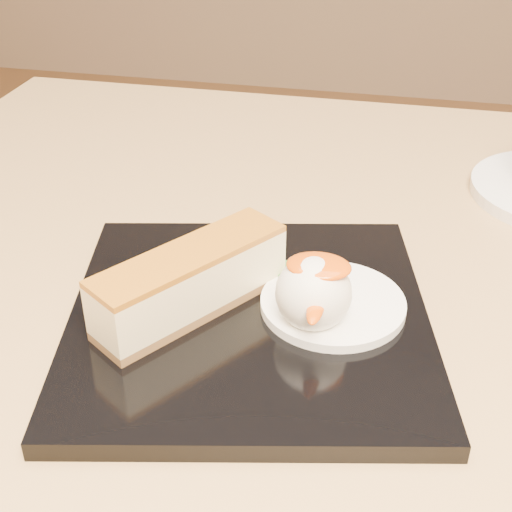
% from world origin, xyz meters
% --- Properties ---
extents(table, '(0.80, 0.80, 0.72)m').
position_xyz_m(table, '(0.00, 0.00, 0.56)').
color(table, black).
rests_on(table, ground).
extents(dessert_plate, '(0.26, 0.26, 0.01)m').
position_xyz_m(dessert_plate, '(-0.04, -0.02, 0.73)').
color(dessert_plate, black).
rests_on(dessert_plate, table).
extents(cheesecake, '(0.10, 0.13, 0.04)m').
position_xyz_m(cheesecake, '(-0.07, -0.03, 0.75)').
color(cheesecake, brown).
rests_on(cheesecake, dessert_plate).
extents(cream_smear, '(0.09, 0.09, 0.01)m').
position_xyz_m(cream_smear, '(0.01, -0.01, 0.73)').
color(cream_smear, white).
rests_on(cream_smear, dessert_plate).
extents(ice_cream_scoop, '(0.05, 0.05, 0.05)m').
position_xyz_m(ice_cream_scoop, '(0.00, -0.03, 0.76)').
color(ice_cream_scoop, white).
rests_on(ice_cream_scoop, cream_smear).
extents(mango_sauce, '(0.04, 0.03, 0.01)m').
position_xyz_m(mango_sauce, '(0.01, -0.03, 0.77)').
color(mango_sauce, '#DA4D06').
rests_on(mango_sauce, ice_cream_scoop).
extents(mint_sprig, '(0.04, 0.03, 0.00)m').
position_xyz_m(mint_sprig, '(-0.01, 0.02, 0.74)').
color(mint_sprig, green).
rests_on(mint_sprig, cream_smear).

